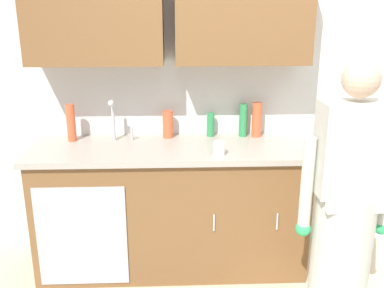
{
  "coord_description": "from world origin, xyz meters",
  "views": [
    {
      "loc": [
        -0.52,
        -2.22,
        1.88
      ],
      "look_at": [
        -0.41,
        0.55,
        1.0
      ],
      "focal_mm": 40.8,
      "sensor_mm": 36.0,
      "label": 1
    }
  ],
  "objects_px": {
    "bottle_water_tall": "(243,120)",
    "cup_by_sink": "(219,148)",
    "bottle_dish_liquid": "(71,123)",
    "sink": "(117,148)",
    "person_at_sink": "(344,223)",
    "bottle_soap": "(168,124)",
    "bottle_cleaner_spray": "(257,120)",
    "bottle_water_short": "(211,125)"
  },
  "relations": [
    {
      "from": "sink",
      "to": "person_at_sink",
      "type": "relative_size",
      "value": 0.31
    },
    {
      "from": "sink",
      "to": "bottle_water_short",
      "type": "height_order",
      "value": "sink"
    },
    {
      "from": "sink",
      "to": "bottle_dish_liquid",
      "type": "height_order",
      "value": "sink"
    },
    {
      "from": "cup_by_sink",
      "to": "person_at_sink",
      "type": "bearing_deg",
      "value": -36.77
    },
    {
      "from": "bottle_soap",
      "to": "bottle_water_short",
      "type": "bearing_deg",
      "value": 4.41
    },
    {
      "from": "person_at_sink",
      "to": "bottle_dish_liquid",
      "type": "relative_size",
      "value": 5.98
    },
    {
      "from": "bottle_soap",
      "to": "bottle_water_tall",
      "type": "relative_size",
      "value": 0.82
    },
    {
      "from": "bottle_water_tall",
      "to": "bottle_dish_liquid",
      "type": "height_order",
      "value": "bottle_dish_liquid"
    },
    {
      "from": "bottle_water_tall",
      "to": "cup_by_sink",
      "type": "relative_size",
      "value": 2.7
    },
    {
      "from": "person_at_sink",
      "to": "bottle_soap",
      "type": "relative_size",
      "value": 7.98
    },
    {
      "from": "sink",
      "to": "cup_by_sink",
      "type": "xyz_separation_m",
      "value": [
        0.7,
        -0.22,
        0.06
      ]
    },
    {
      "from": "cup_by_sink",
      "to": "bottle_soap",
      "type": "bearing_deg",
      "value": 129.32
    },
    {
      "from": "bottle_cleaner_spray",
      "to": "bottle_soap",
      "type": "bearing_deg",
      "value": 179.95
    },
    {
      "from": "sink",
      "to": "bottle_water_short",
      "type": "xyz_separation_m",
      "value": [
        0.68,
        0.23,
        0.1
      ]
    },
    {
      "from": "bottle_soap",
      "to": "cup_by_sink",
      "type": "height_order",
      "value": "bottle_soap"
    },
    {
      "from": "bottle_water_short",
      "to": "bottle_soap",
      "type": "bearing_deg",
      "value": -175.59
    },
    {
      "from": "bottle_cleaner_spray",
      "to": "cup_by_sink",
      "type": "height_order",
      "value": "bottle_cleaner_spray"
    },
    {
      "from": "bottle_water_tall",
      "to": "person_at_sink",
      "type": "bearing_deg",
      "value": -64.15
    },
    {
      "from": "bottle_soap",
      "to": "person_at_sink",
      "type": "bearing_deg",
      "value": -42.18
    },
    {
      "from": "cup_by_sink",
      "to": "bottle_water_tall",
      "type": "bearing_deg",
      "value": 62.81
    },
    {
      "from": "bottle_dish_liquid",
      "to": "cup_by_sink",
      "type": "relative_size",
      "value": 2.96
    },
    {
      "from": "sink",
      "to": "bottle_water_tall",
      "type": "bearing_deg",
      "value": 13.28
    },
    {
      "from": "cup_by_sink",
      "to": "bottle_water_short",
      "type": "bearing_deg",
      "value": 92.79
    },
    {
      "from": "person_at_sink",
      "to": "bottle_water_short",
      "type": "distance_m",
      "value": 1.22
    },
    {
      "from": "bottle_water_short",
      "to": "bottle_water_tall",
      "type": "bearing_deg",
      "value": -2.32
    },
    {
      "from": "bottle_soap",
      "to": "bottle_water_tall",
      "type": "height_order",
      "value": "bottle_water_tall"
    },
    {
      "from": "sink",
      "to": "bottle_dish_liquid",
      "type": "bearing_deg",
      "value": 157.01
    },
    {
      "from": "bottle_dish_liquid",
      "to": "bottle_water_tall",
      "type": "bearing_deg",
      "value": 3.24
    },
    {
      "from": "sink",
      "to": "person_at_sink",
      "type": "distance_m",
      "value": 1.57
    },
    {
      "from": "bottle_water_tall",
      "to": "bottle_dish_liquid",
      "type": "xyz_separation_m",
      "value": [
        -1.26,
        -0.07,
        0.01
      ]
    },
    {
      "from": "sink",
      "to": "cup_by_sink",
      "type": "distance_m",
      "value": 0.73
    },
    {
      "from": "bottle_dish_liquid",
      "to": "bottle_cleaner_spray",
      "type": "relative_size",
      "value": 1.05
    },
    {
      "from": "bottle_water_tall",
      "to": "cup_by_sink",
      "type": "xyz_separation_m",
      "value": [
        -0.22,
        -0.43,
        -0.08
      ]
    },
    {
      "from": "bottle_cleaner_spray",
      "to": "sink",
      "type": "bearing_deg",
      "value": -168.81
    },
    {
      "from": "bottle_soap",
      "to": "bottle_cleaner_spray",
      "type": "bearing_deg",
      "value": -0.05
    },
    {
      "from": "bottle_dish_liquid",
      "to": "bottle_cleaner_spray",
      "type": "height_order",
      "value": "bottle_dish_liquid"
    },
    {
      "from": "bottle_water_tall",
      "to": "bottle_water_short",
      "type": "relative_size",
      "value": 1.38
    },
    {
      "from": "bottle_soap",
      "to": "bottle_dish_liquid",
      "type": "bearing_deg",
      "value": -175.36
    },
    {
      "from": "bottle_water_short",
      "to": "cup_by_sink",
      "type": "height_order",
      "value": "bottle_water_short"
    },
    {
      "from": "bottle_water_tall",
      "to": "cup_by_sink",
      "type": "height_order",
      "value": "bottle_water_tall"
    },
    {
      "from": "sink",
      "to": "bottle_soap",
      "type": "height_order",
      "value": "sink"
    },
    {
      "from": "bottle_dish_liquid",
      "to": "sink",
      "type": "bearing_deg",
      "value": -22.99
    }
  ]
}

